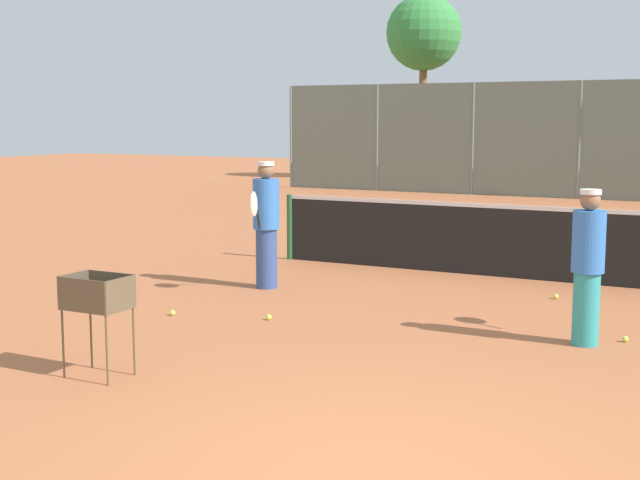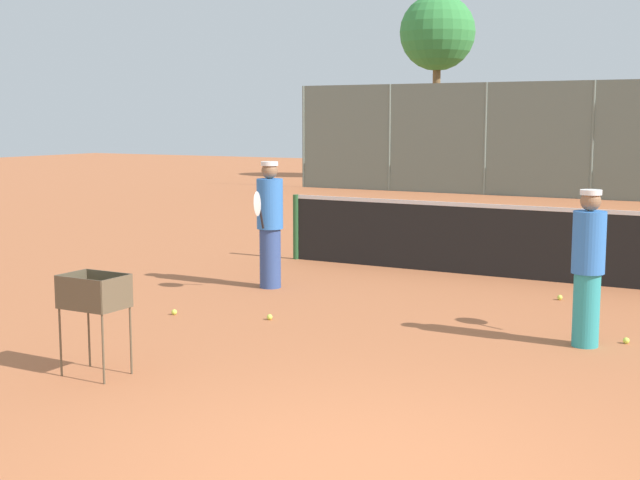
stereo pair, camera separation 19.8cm
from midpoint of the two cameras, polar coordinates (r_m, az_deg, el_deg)
ground_plane at (r=6.04m, az=2.37°, el=-14.75°), size 80.00×80.00×0.00m
tennis_net at (r=12.93m, az=17.05°, el=-0.35°), size 10.05×0.10×1.07m
tree_1 at (r=33.98m, az=6.49°, el=12.96°), size 2.79×2.79×6.85m
player_white_outfit at (r=9.45m, az=16.20°, el=-1.52°), size 0.33×0.88×1.61m
player_red_cap at (r=12.16m, az=-3.94°, el=1.10°), size 0.38×0.90×1.73m
ball_cart at (r=8.24m, az=-14.74°, el=-3.80°), size 0.56×0.41×0.93m
tennis_ball_0 at (r=9.83m, az=18.40°, el=-6.03°), size 0.07×0.07×0.07m
tennis_ball_2 at (r=10.72m, az=-9.95°, el=-4.61°), size 0.07×0.07×0.07m
tennis_ball_3 at (r=11.88m, az=14.40°, el=-3.52°), size 0.07×0.07×0.07m
tennis_ball_6 at (r=10.35m, az=-3.85°, el=-4.96°), size 0.07×0.07×0.07m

